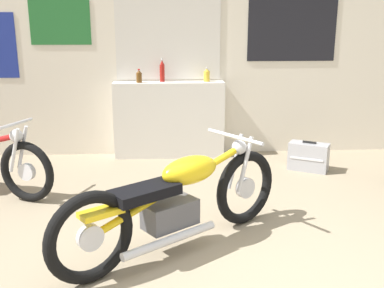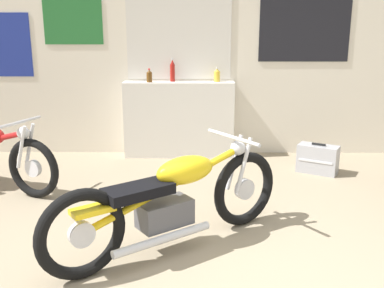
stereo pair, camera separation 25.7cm
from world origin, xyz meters
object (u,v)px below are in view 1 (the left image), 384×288
bottle_left_center (162,71)px  bottle_center (207,75)px  hard_case_silver (308,157)px  bottle_leftmost (139,77)px  motorcycle_yellow (178,200)px

bottle_left_center → bottle_center: 0.59m
bottle_center → hard_case_silver: bottle_center is taller
bottle_center → hard_case_silver: 1.68m
bottle_leftmost → bottle_center: size_ratio=0.95×
bottle_leftmost → bottle_center: 0.89m
bottle_center → motorcycle_yellow: bearing=-99.8°
motorcycle_yellow → hard_case_silver: motorcycle_yellow is taller
bottle_leftmost → hard_case_silver: size_ratio=0.34×
hard_case_silver → bottle_center: bearing=148.3°
bottle_left_center → motorcycle_yellow: size_ratio=0.17×
bottle_center → hard_case_silver: bearing=-31.7°
bottle_left_center → bottle_center: (0.58, -0.02, -0.05)m
bottle_leftmost → bottle_left_center: 0.32m
bottle_leftmost → motorcycle_yellow: bottle_leftmost is taller
bottle_center → hard_case_silver: (1.19, -0.74, -0.92)m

